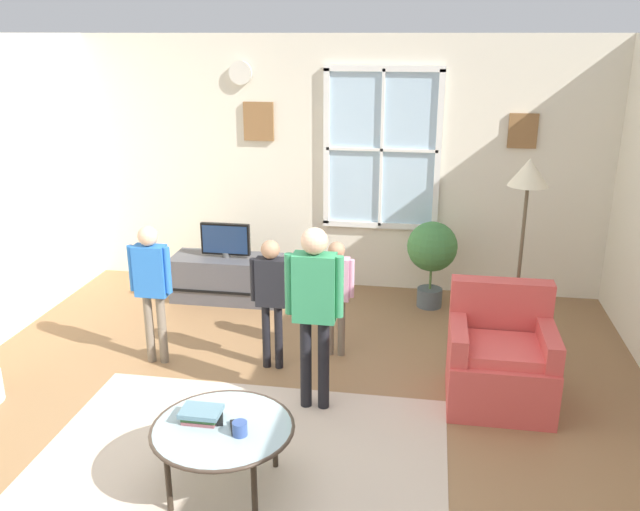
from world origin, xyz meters
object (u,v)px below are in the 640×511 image
object	(u,v)px
armchair	(500,360)
person_black_shirt	(271,290)
person_blue_shirt	(151,279)
person_green_shirt	(315,298)
television	(225,240)
book_stack	(201,414)
cup	(240,429)
floor_lamp	(527,193)
potted_plant_by_window	(432,251)
remote_near_books	(234,427)
person_pink_shirt	(336,285)
remote_near_cup	(220,418)
coffee_table	(223,430)
tv_stand	(227,278)

from	to	relation	value
armchair	person_black_shirt	world-z (taller)	person_black_shirt
person_blue_shirt	person_green_shirt	bearing A→B (deg)	-18.82
television	book_stack	bearing A→B (deg)	-75.76
cup	floor_lamp	xyz separation A→B (m)	(1.78, 2.14, 0.97)
person_blue_shirt	cup	bearing A→B (deg)	-52.90
person_green_shirt	person_black_shirt	xyz separation A→B (m)	(-0.45, 0.55, -0.18)
television	potted_plant_by_window	world-z (taller)	potted_plant_by_window
remote_near_books	floor_lamp	world-z (taller)	floor_lamp
person_black_shirt	person_blue_shirt	xyz separation A→B (m)	(-0.98, -0.06, 0.05)
television	remote_near_books	distance (m)	3.11
potted_plant_by_window	cup	bearing A→B (deg)	-108.75
person_pink_shirt	person_blue_shirt	xyz separation A→B (m)	(-1.47, -0.37, 0.11)
armchair	potted_plant_by_window	size ratio (longest dim) A/B	0.98
book_stack	cup	world-z (taller)	cup
remote_near_books	person_black_shirt	distance (m)	1.60
remote_near_cup	person_green_shirt	bearing A→B (deg)	66.08
potted_plant_by_window	coffee_table	bearing A→B (deg)	-111.15
armchair	person_blue_shirt	bearing A→B (deg)	176.77
coffee_table	potted_plant_by_window	size ratio (longest dim) A/B	0.97
coffee_table	book_stack	bearing A→B (deg)	161.20
person_pink_shirt	potted_plant_by_window	bearing A→B (deg)	57.31
floor_lamp	person_green_shirt	bearing A→B (deg)	-145.01
armchair	remote_near_books	size ratio (longest dim) A/B	6.21
coffee_table	tv_stand	bearing A→B (deg)	106.65
floor_lamp	tv_stand	bearing A→B (deg)	162.67
tv_stand	coffee_table	bearing A→B (deg)	-73.35
armchair	floor_lamp	bearing A→B (deg)	76.33
book_stack	person_black_shirt	xyz separation A→B (m)	(0.08, 1.51, 0.22)
floor_lamp	book_stack	bearing A→B (deg)	-135.32
cup	person_black_shirt	size ratio (longest dim) A/B	0.08
person_black_shirt	armchair	bearing A→B (deg)	-6.97
person_blue_shirt	armchair	bearing A→B (deg)	-3.23
person_blue_shirt	remote_near_cup	bearing A→B (deg)	-54.61
coffee_table	remote_near_cup	size ratio (longest dim) A/B	6.17
remote_near_books	remote_near_cup	world-z (taller)	same
person_pink_shirt	person_green_shirt	bearing A→B (deg)	-92.20
book_stack	remote_near_cup	distance (m)	0.11
tv_stand	person_black_shirt	xyz separation A→B (m)	(0.81, -1.39, 0.46)
tv_stand	potted_plant_by_window	size ratio (longest dim) A/B	1.27
coffee_table	person_green_shirt	bearing A→B (deg)	69.47
remote_near_cup	potted_plant_by_window	xyz separation A→B (m)	(1.24, 3.03, 0.15)
armchair	person_green_shirt	world-z (taller)	person_green_shirt
tv_stand	person_green_shirt	size ratio (longest dim) A/B	0.81
remote_near_cup	remote_near_books	bearing A→B (deg)	-34.83
coffee_table	potted_plant_by_window	xyz separation A→B (m)	(1.20, 3.10, 0.18)
television	book_stack	world-z (taller)	television
remote_near_cup	person_black_shirt	world-z (taller)	person_black_shirt
person_black_shirt	person_blue_shirt	world-z (taller)	person_blue_shirt
cup	person_pink_shirt	size ratio (longest dim) A/B	0.09
tv_stand	remote_near_cup	world-z (taller)	tv_stand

